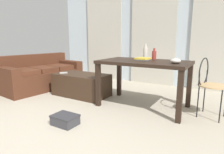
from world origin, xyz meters
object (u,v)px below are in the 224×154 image
object	(u,v)px
coffee_table	(81,85)
bottle_near	(145,53)
bottle_far	(154,55)
book_stack	(143,59)
couch	(41,75)
bowl	(176,61)
wire_chair	(209,80)
craft_table	(144,67)
tv_remote_primary	(63,73)
shoebox	(65,120)
tv_remote_on_table	(176,60)

from	to	relation	value
coffee_table	bottle_near	world-z (taller)	bottle_near
bottle_far	book_stack	world-z (taller)	bottle_far
couch	bowl	bearing A→B (deg)	-1.37
wire_chair	book_stack	distance (m)	1.02
couch	book_stack	distance (m)	2.52
craft_table	couch	bearing A→B (deg)	-179.04
coffee_table	bowl	world-z (taller)	bowl
couch	tv_remote_primary	distance (m)	0.87
bottle_near	bottle_far	bearing A→B (deg)	-3.79
shoebox	book_stack	bearing A→B (deg)	65.10
coffee_table	craft_table	size ratio (longest dim) A/B	0.77
bottle_near	book_stack	size ratio (longest dim) A/B	1.00
wire_chair	shoebox	distance (m)	2.08
tv_remote_on_table	shoebox	xyz separation A→B (m)	(-1.04, -1.44, -0.72)
wire_chair	bottle_near	size ratio (longest dim) A/B	3.24
craft_table	book_stack	distance (m)	0.13
craft_table	book_stack	size ratio (longest dim) A/B	5.39
coffee_table	tv_remote_on_table	world-z (taller)	tv_remote_on_table
coffee_table	tv_remote_on_table	distance (m)	1.85
book_stack	bottle_far	bearing A→B (deg)	72.30
wire_chair	bowl	size ratio (longest dim) A/B	5.81
couch	tv_remote_primary	bearing A→B (deg)	-7.87
couch	wire_chair	world-z (taller)	wire_chair
tv_remote_primary	bottle_near	bearing A→B (deg)	47.34
shoebox	wire_chair	bearing A→B (deg)	39.93
craft_table	shoebox	distance (m)	1.47
bowl	shoebox	bearing A→B (deg)	-136.09
tv_remote_on_table	tv_remote_primary	world-z (taller)	tv_remote_on_table
wire_chair	tv_remote_on_table	size ratio (longest dim) A/B	4.75
tv_remote_on_table	book_stack	bearing A→B (deg)	175.94
tv_remote_primary	bowl	bearing A→B (deg)	31.15
bottle_near	craft_table	bearing A→B (deg)	-71.71
couch	wire_chair	distance (m)	3.46
couch	tv_remote_on_table	size ratio (longest dim) A/B	10.20
couch	bottle_near	xyz separation A→B (m)	(2.40, 0.37, 0.58)
wire_chair	bottle_far	bearing A→B (deg)	166.62
couch	tv_remote_on_table	world-z (taller)	tv_remote_on_table
couch	craft_table	xyz separation A→B (m)	(2.50, 0.04, 0.37)
couch	coffee_table	xyz separation A→B (m)	(1.20, 0.01, -0.08)
book_stack	tv_remote_primary	size ratio (longest dim) A/B	1.71
tv_remote_primary	shoebox	xyz separation A→B (m)	(1.05, -1.04, -0.38)
tv_remote_on_table	shoebox	size ratio (longest dim) A/B	0.55
craft_table	tv_remote_primary	bearing A→B (deg)	-174.51
tv_remote_on_table	coffee_table	bearing A→B (deg)	161.16
tv_remote_on_table	craft_table	bearing A→B (deg)	-178.70
bottle_near	couch	bearing A→B (deg)	-171.28
bowl	shoebox	world-z (taller)	bowl
bowl	tv_remote_on_table	bearing A→B (deg)	102.70
tv_remote_on_table	shoebox	bearing A→B (deg)	-153.69
coffee_table	book_stack	xyz separation A→B (m)	(1.27, 0.07, 0.57)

